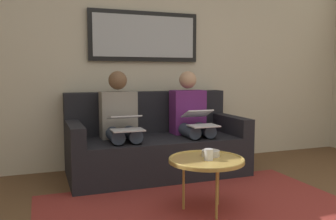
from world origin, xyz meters
name	(u,v)px	position (x,y,z in m)	size (l,w,h in m)	color
wall_rear	(143,58)	(0.00, -2.60, 1.30)	(6.00, 0.12, 2.60)	beige
area_rug	(205,213)	(0.00, -0.85, 0.00)	(2.60, 1.80, 0.01)	maroon
couch	(155,145)	(0.00, -2.12, 0.31)	(1.91, 0.90, 0.90)	black
framed_mirror	(145,36)	(0.00, -2.51, 1.55)	(1.33, 0.05, 0.59)	black
coffee_table	(206,161)	(-0.03, -0.90, 0.42)	(0.61, 0.61, 0.44)	tan
cup	(209,154)	(-0.03, -0.86, 0.48)	(0.07, 0.07, 0.09)	silver
bowl	(211,153)	(-0.11, -0.97, 0.46)	(0.15, 0.15, 0.05)	beige
person_left	(191,118)	(-0.41, -2.05, 0.61)	(0.38, 0.58, 1.14)	#66236B
laptop_white	(200,119)	(-0.41, -1.82, 0.63)	(0.30, 0.38, 0.17)	white
person_right	(120,121)	(0.41, -2.05, 0.61)	(0.38, 0.58, 1.14)	gray
laptop_silver	(126,123)	(0.41, -1.80, 0.63)	(0.31, 0.34, 0.14)	silver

